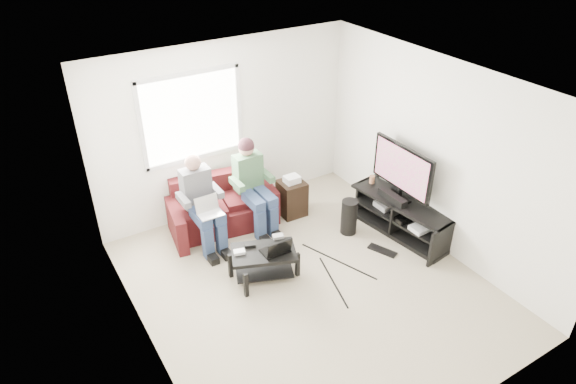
{
  "coord_description": "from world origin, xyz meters",
  "views": [
    {
      "loc": [
        -2.82,
        -4.06,
        4.38
      ],
      "look_at": [
        0.05,
        0.6,
        1.06
      ],
      "focal_mm": 32.0,
      "sensor_mm": 36.0,
      "label": 1
    }
  ],
  "objects_px": {
    "tv_stand": "(401,218)",
    "end_table": "(292,197)",
    "sofa": "(222,208)",
    "coffee_table": "(264,258)",
    "subwoofer": "(349,217)",
    "tv": "(402,170)"
  },
  "relations": [
    {
      "from": "tv_stand",
      "to": "end_table",
      "type": "distance_m",
      "value": 1.64
    },
    {
      "from": "sofa",
      "to": "coffee_table",
      "type": "height_order",
      "value": "sofa"
    },
    {
      "from": "subwoofer",
      "to": "end_table",
      "type": "relative_size",
      "value": 0.81
    },
    {
      "from": "coffee_table",
      "to": "tv",
      "type": "xyz_separation_m",
      "value": [
        2.16,
        -0.08,
        0.69
      ]
    },
    {
      "from": "tv",
      "to": "subwoofer",
      "type": "distance_m",
      "value": 1.01
    },
    {
      "from": "tv",
      "to": "subwoofer",
      "type": "bearing_deg",
      "value": 155.92
    },
    {
      "from": "sofa",
      "to": "subwoofer",
      "type": "distance_m",
      "value": 1.85
    },
    {
      "from": "coffee_table",
      "to": "tv",
      "type": "bearing_deg",
      "value": -2.04
    },
    {
      "from": "tv_stand",
      "to": "end_table",
      "type": "height_order",
      "value": "end_table"
    },
    {
      "from": "sofa",
      "to": "tv",
      "type": "relative_size",
      "value": 1.55
    },
    {
      "from": "end_table",
      "to": "sofa",
      "type": "bearing_deg",
      "value": 164.14
    },
    {
      "from": "coffee_table",
      "to": "end_table",
      "type": "bearing_deg",
      "value": 44.39
    },
    {
      "from": "subwoofer",
      "to": "tv",
      "type": "bearing_deg",
      "value": -24.08
    },
    {
      "from": "tv_stand",
      "to": "subwoofer",
      "type": "relative_size",
      "value": 3.12
    },
    {
      "from": "sofa",
      "to": "tv",
      "type": "xyz_separation_m",
      "value": [
        2.1,
        -1.42,
        0.7
      ]
    },
    {
      "from": "sofa",
      "to": "end_table",
      "type": "distance_m",
      "value": 1.07
    },
    {
      "from": "tv_stand",
      "to": "subwoofer",
      "type": "bearing_deg",
      "value": 149.0
    },
    {
      "from": "coffee_table",
      "to": "tv",
      "type": "height_order",
      "value": "tv"
    },
    {
      "from": "tv_stand",
      "to": "subwoofer",
      "type": "xyz_separation_m",
      "value": [
        -0.64,
        0.39,
        0.03
      ]
    },
    {
      "from": "end_table",
      "to": "coffee_table",
      "type": "bearing_deg",
      "value": -135.61
    },
    {
      "from": "tv_stand",
      "to": "tv",
      "type": "relative_size",
      "value": 1.5
    },
    {
      "from": "tv_stand",
      "to": "coffee_table",
      "type": "bearing_deg",
      "value": 175.32
    }
  ]
}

